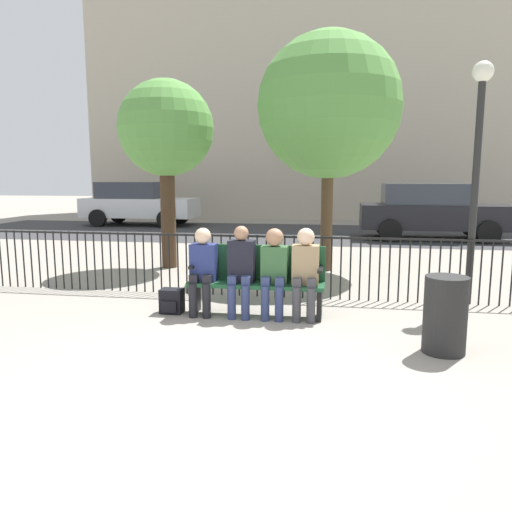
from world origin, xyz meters
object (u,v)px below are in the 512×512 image
object	(u,v)px
parked_car_1	(431,211)
tree_1	(166,131)
seated_person_2	(274,267)
backpack	(172,301)
lamp_post	(478,145)
trash_bin	(445,315)
seated_person_3	(305,268)
seated_person_0	(203,266)
parked_car_0	(138,203)
park_bench	(257,278)
tree_0	(329,107)
seated_person_1	(241,267)

from	to	relation	value
parked_car_1	tree_1	bearing A→B (deg)	-136.73
seated_person_2	backpack	world-z (taller)	seated_person_2
lamp_post	trash_bin	distance (m)	2.96
seated_person_3	parked_car_1	xyz separation A→B (m)	(3.05, 8.95, 0.17)
seated_person_0	backpack	bearing A→B (deg)	-179.48
parked_car_0	trash_bin	world-z (taller)	parked_car_0
park_bench	seated_person_3	distance (m)	0.68
seated_person_2	backpack	size ratio (longest dim) A/B	3.56
park_bench	trash_bin	distance (m)	2.45
backpack	parked_car_0	xyz separation A→B (m)	(-5.30, 11.60, 0.68)
seated_person_3	backpack	world-z (taller)	seated_person_3
lamp_post	parked_car_0	size ratio (longest dim) A/B	0.80
backpack	trash_bin	xyz separation A→B (m)	(3.31, -1.01, 0.24)
tree_1	lamp_post	size ratio (longest dim) A/B	1.10
seated_person_0	parked_car_0	bearing A→B (deg)	116.34
tree_0	parked_car_1	distance (m)	6.59
seated_person_3	seated_person_2	bearing A→B (deg)	-179.93
backpack	tree_1	xyz separation A→B (m)	(-1.18, 3.29, 2.55)
lamp_post	parked_car_0	distance (m)	14.08
tree_1	backpack	bearing A→B (deg)	-70.25
tree_0	seated_person_0	bearing A→B (deg)	-113.62
park_bench	tree_1	world-z (taller)	tree_1
lamp_post	park_bench	bearing A→B (deg)	-160.29
lamp_post	parked_car_1	world-z (taller)	lamp_post
tree_1	parked_car_1	bearing A→B (deg)	43.27
seated_person_3	parked_car_1	world-z (taller)	parked_car_1
seated_person_2	parked_car_1	world-z (taller)	parked_car_1
seated_person_1	tree_0	bearing A→B (deg)	73.86
seated_person_1	parked_car_1	world-z (taller)	parked_car_1
tree_1	parked_car_1	size ratio (longest dim) A/B	0.88
seated_person_0	lamp_post	size ratio (longest dim) A/B	0.34
backpack	trash_bin	world-z (taller)	trash_bin
tree_1	parked_car_0	world-z (taller)	tree_1
tree_1	parked_car_1	xyz separation A→B (m)	(6.02, 5.66, -1.86)
seated_person_0	seated_person_1	size ratio (longest dim) A/B	0.97
seated_person_3	tree_1	xyz separation A→B (m)	(-2.97, 3.28, 2.04)
backpack	tree_1	bearing A→B (deg)	109.75
park_bench	parked_car_0	world-z (taller)	parked_car_0
seated_person_1	parked_car_0	world-z (taller)	parked_car_0
tree_1	seated_person_3	bearing A→B (deg)	-47.88
backpack	tree_0	bearing A→B (deg)	60.63
parked_car_0	trash_bin	distance (m)	15.28
park_bench	parked_car_1	size ratio (longest dim) A/B	0.43
seated_person_0	parked_car_1	size ratio (longest dim) A/B	0.28
parked_car_0	park_bench	bearing A→B (deg)	-60.66
seated_person_1	lamp_post	bearing A→B (deg)	20.71
park_bench	seated_person_0	bearing A→B (deg)	-169.41
lamp_post	trash_bin	xyz separation A→B (m)	(-0.76, -2.19, -1.85)
trash_bin	lamp_post	bearing A→B (deg)	70.96
seated_person_3	backpack	distance (m)	1.86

